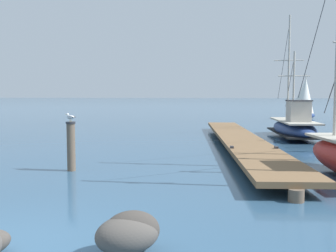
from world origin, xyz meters
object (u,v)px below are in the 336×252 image
object	(u,v)px
perched_seagull	(71,117)
shore_rock_far_edge	(129,233)
distant_sailboat	(304,99)
mooring_piling	(71,145)
fishing_boat_0	(294,126)

from	to	relation	value
perched_seagull	shore_rock_far_edge	size ratio (longest dim) A/B	0.30
distant_sailboat	mooring_piling	bearing A→B (deg)	-114.45
perched_seagull	distant_sailboat	size ratio (longest dim) A/B	0.09
shore_rock_far_edge	mooring_piling	bearing A→B (deg)	118.68
fishing_boat_0	mooring_piling	world-z (taller)	fishing_boat_0
mooring_piling	distant_sailboat	xyz separation A→B (m)	(12.19, 26.82, 1.09)
mooring_piling	shore_rock_far_edge	xyz separation A→B (m)	(3.34, -6.11, -0.51)
mooring_piling	perched_seagull	world-z (taller)	perched_seagull
fishing_boat_0	perched_seagull	distance (m)	13.78
shore_rock_far_edge	fishing_boat_0	bearing A→B (deg)	72.58
mooring_piling	distant_sailboat	world-z (taller)	distant_sailboat
mooring_piling	perched_seagull	bearing A→B (deg)	-21.76
perched_seagull	shore_rock_far_edge	world-z (taller)	perched_seagull
perched_seagull	shore_rock_far_edge	xyz separation A→B (m)	(3.34, -6.10, -1.40)
mooring_piling	perched_seagull	xyz separation A→B (m)	(0.01, -0.00, 0.89)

